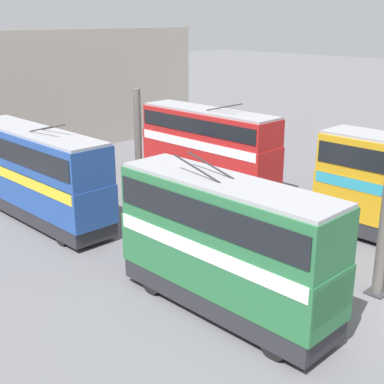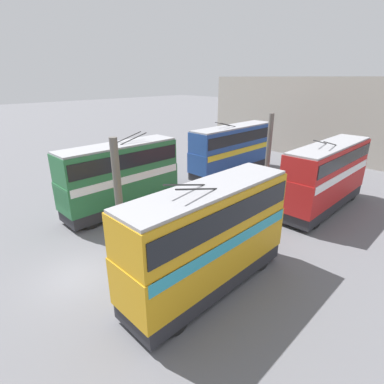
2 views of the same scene
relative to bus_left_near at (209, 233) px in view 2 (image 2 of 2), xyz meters
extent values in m
plane|color=slate|center=(-4.22, 5.39, -2.99)|extent=(240.00, 240.00, 0.00)
cube|color=#A8A093|center=(28.24, 5.39, 1.90)|extent=(0.50, 36.00, 9.77)
cylinder|color=#605B56|center=(-1.36, 5.39, 0.46)|extent=(0.42, 0.42, 6.88)
cube|color=#333338|center=(-1.36, 5.39, -2.95)|extent=(0.76, 0.76, 0.08)
cylinder|color=#605B56|center=(13.71, 5.39, 0.46)|extent=(0.42, 0.42, 6.88)
cube|color=#333338|center=(13.71, 5.39, -2.95)|extent=(0.76, 0.76, 0.08)
cylinder|color=black|center=(3.15, -1.05, -2.49)|extent=(1.00, 0.30, 1.00)
cylinder|color=black|center=(3.15, 1.05, -2.49)|extent=(1.00, 0.30, 1.00)
cylinder|color=black|center=(-2.98, -1.05, -2.49)|extent=(1.00, 0.30, 1.00)
cylinder|color=black|center=(-2.98, 1.05, -2.49)|extent=(1.00, 0.30, 1.00)
cube|color=#28282D|center=(-0.01, 0.00, -2.32)|extent=(8.95, 2.45, 0.77)
cube|color=gold|center=(-0.01, 0.00, -0.86)|extent=(9.13, 2.50, 2.16)
cube|color=teal|center=(-0.01, 0.00, -0.05)|extent=(8.86, 2.54, 0.55)
cube|color=gold|center=(-0.01, 0.00, 1.18)|extent=(9.04, 2.43, 1.92)
cube|color=black|center=(-0.01, 0.00, 1.28)|extent=(8.77, 2.51, 1.05)
cube|color=#9E9EA3|center=(-0.01, 0.00, 2.21)|extent=(8.95, 2.25, 0.14)
cube|color=black|center=(4.49, 0.00, -0.64)|extent=(0.12, 2.30, 1.38)
cylinder|color=#282828|center=(-1.15, -0.35, 2.57)|extent=(2.35, 0.07, 0.65)
cylinder|color=#282828|center=(-1.15, 0.35, 2.57)|extent=(2.35, 0.07, 0.65)
cylinder|color=black|center=(16.89, -1.05, -2.45)|extent=(1.07, 0.30, 1.07)
cylinder|color=black|center=(16.89, 1.05, -2.45)|extent=(1.07, 0.30, 1.07)
cylinder|color=black|center=(9.81, -1.05, -2.45)|extent=(1.07, 0.30, 1.07)
cylinder|color=black|center=(9.81, 1.05, -2.45)|extent=(1.07, 0.30, 1.07)
cube|color=#28282D|center=(13.25, 0.00, -2.30)|extent=(9.88, 2.45, 0.79)
cube|color=red|center=(13.25, 0.00, -0.76)|extent=(10.08, 2.50, 2.28)
cube|color=white|center=(13.25, 0.00, 0.10)|extent=(9.78, 2.54, 0.55)
cube|color=red|center=(13.25, 0.00, 1.20)|extent=(9.98, 2.43, 1.65)
cube|color=black|center=(13.25, 0.00, 1.28)|extent=(9.68, 2.51, 0.91)
cube|color=#9E9EA3|center=(13.25, 0.00, 2.09)|extent=(9.88, 2.25, 0.14)
cube|color=black|center=(18.23, 0.00, -0.54)|extent=(0.12, 2.30, 1.46)
cylinder|color=#282828|center=(11.99, -0.35, 2.45)|extent=(2.35, 0.07, 0.65)
cylinder|color=#282828|center=(11.99, 0.35, 2.45)|extent=(2.35, 0.07, 0.65)
cylinder|color=black|center=(-1.05, 9.73, -2.45)|extent=(1.08, 0.30, 1.08)
cylinder|color=black|center=(-1.05, 11.83, -2.45)|extent=(1.08, 0.30, 1.08)
cylinder|color=black|center=(5.09, 9.73, -2.45)|extent=(1.08, 0.30, 1.08)
cylinder|color=black|center=(5.09, 11.83, -2.45)|extent=(1.08, 0.30, 1.08)
cube|color=#28282D|center=(2.12, 10.78, -2.29)|extent=(8.96, 2.45, 0.79)
cube|color=#286B3D|center=(2.12, 10.78, -0.88)|extent=(9.14, 2.50, 2.03)
cube|color=white|center=(2.12, 10.78, -0.14)|extent=(8.87, 2.54, 0.55)
cube|color=#286B3D|center=(2.12, 10.78, 1.11)|extent=(9.05, 2.43, 1.94)
cube|color=black|center=(2.12, 10.78, 1.21)|extent=(8.77, 2.51, 1.07)
cube|color=#9E9EA3|center=(2.12, 10.78, 2.15)|extent=(8.96, 2.25, 0.14)
cube|color=black|center=(-2.39, 10.78, -0.68)|extent=(0.12, 2.30, 1.30)
cylinder|color=#282828|center=(3.26, 10.43, 2.51)|extent=(2.35, 0.07, 0.65)
cylinder|color=#282828|center=(3.26, 11.13, 2.51)|extent=(2.35, 0.07, 0.65)
cylinder|color=black|center=(19.73, 9.73, -2.53)|extent=(0.91, 0.30, 0.91)
cylinder|color=black|center=(19.73, 11.83, -2.53)|extent=(0.91, 0.30, 0.91)
cylinder|color=black|center=(11.85, 9.73, -2.53)|extent=(0.91, 0.30, 0.91)
cylinder|color=black|center=(11.85, 11.83, -2.53)|extent=(0.91, 0.30, 0.91)
cube|color=#28282D|center=(15.69, 10.78, -2.36)|extent=(10.67, 2.45, 0.75)
cube|color=#234793|center=(15.69, 10.78, -1.00)|extent=(10.88, 2.50, 1.96)
cube|color=yellow|center=(15.69, 10.78, -0.30)|extent=(10.56, 2.54, 0.55)
cube|color=#234793|center=(15.69, 10.78, 0.95)|extent=(10.77, 2.43, 1.94)
cube|color=black|center=(15.69, 10.78, 1.04)|extent=(10.45, 2.51, 1.06)
cube|color=#9E9EA3|center=(15.69, 10.78, 1.98)|extent=(10.67, 2.25, 0.14)
cube|color=black|center=(21.07, 10.78, -0.81)|extent=(0.12, 2.30, 1.25)
cylinder|color=#282828|center=(14.33, 10.43, 2.35)|extent=(2.35, 0.07, 0.65)
cylinder|color=#282828|center=(14.33, 11.13, 2.35)|extent=(2.35, 0.07, 0.65)
cube|color=#473D33|center=(11.61, 5.84, -2.58)|extent=(0.33, 0.25, 0.81)
cube|color=tan|center=(11.61, 5.84, -1.83)|extent=(0.46, 0.32, 0.70)
sphere|color=beige|center=(11.61, 5.84, -1.37)|extent=(0.23, 0.23, 0.23)
cube|color=#384251|center=(0.65, 8.19, -2.60)|extent=(0.35, 0.30, 0.78)
cube|color=#4C7051|center=(0.65, 8.19, -1.87)|extent=(0.48, 0.38, 0.68)
sphere|color=tan|center=(0.65, 8.19, -1.42)|extent=(0.22, 0.22, 0.22)
cylinder|color=#235638|center=(6.75, 8.71, -2.53)|extent=(0.64, 0.64, 0.92)
cylinder|color=#235638|center=(6.75, 8.71, -2.53)|extent=(0.67, 0.67, 0.04)
camera|label=1|loc=(-9.84, 24.32, 7.74)|focal=50.00mm
camera|label=2|loc=(-9.16, -8.05, 6.72)|focal=28.00mm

